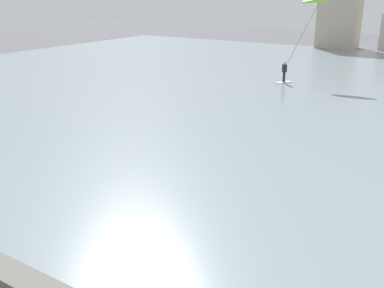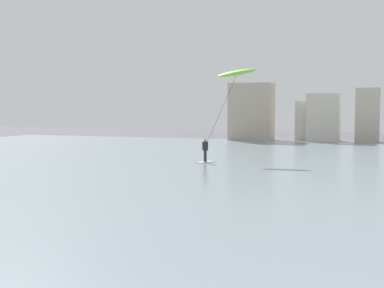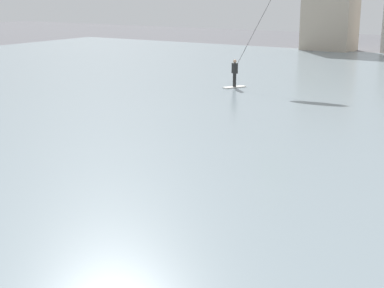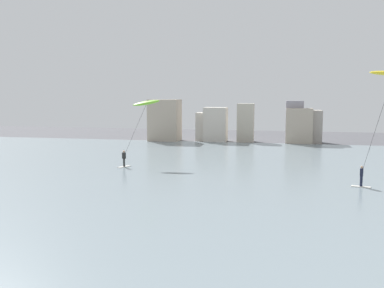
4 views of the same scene
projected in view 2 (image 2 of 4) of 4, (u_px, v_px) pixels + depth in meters
The scene contains 3 objects.
water_bay at pixel (332, 172), 31.22m from camera, with size 84.00×52.00×0.10m, color gray.
far_shore_buildings at pixel (350, 116), 56.91m from camera, with size 26.17×5.67×6.53m.
kitesurfer_lime at pixel (233, 82), 37.51m from camera, with size 3.32×4.66×6.74m.
Camera 2 is at (3.02, -1.59, 3.98)m, focal length 48.98 mm.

